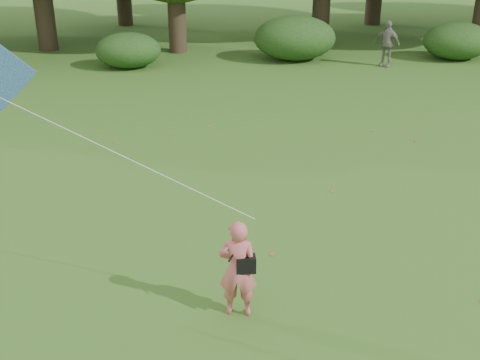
{
  "coord_description": "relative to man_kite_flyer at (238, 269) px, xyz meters",
  "views": [
    {
      "loc": [
        -1.67,
        -7.68,
        5.83
      ],
      "look_at": [
        -0.79,
        2.0,
        1.5
      ],
      "focal_mm": 45.0,
      "sensor_mm": 36.0,
      "label": 1
    }
  ],
  "objects": [
    {
      "name": "ground",
      "position": [
        0.99,
        -0.18,
        -0.82
      ],
      "size": [
        100.0,
        100.0,
        0.0
      ],
      "primitive_type": "plane",
      "color": "#265114",
      "rests_on": "ground"
    },
    {
      "name": "fallen_leaves",
      "position": [
        1.33,
        4.32,
        -0.82
      ],
      "size": [
        9.63,
        12.77,
        0.01
      ],
      "color": "brown",
      "rests_on": "ground"
    },
    {
      "name": "shrub_band",
      "position": [
        0.27,
        17.42,
        0.03
      ],
      "size": [
        39.15,
        3.22,
        1.88
      ],
      "color": "#264919",
      "rests_on": "ground"
    },
    {
      "name": "crossbody_bag",
      "position": [
        0.12,
        -0.03,
        0.11
      ],
      "size": [
        0.43,
        0.2,
        0.68
      ],
      "color": "black",
      "rests_on": "ground"
    },
    {
      "name": "bystander_right",
      "position": [
        7.54,
        16.24,
        0.11
      ],
      "size": [
        1.14,
        1.04,
        1.87
      ],
      "primitive_type": "imported",
      "rotation": [
        0.0,
        0.0,
        -0.67
      ],
      "color": "gray",
      "rests_on": "ground"
    },
    {
      "name": "man_kite_flyer",
      "position": [
        0.0,
        0.0,
        0.0
      ],
      "size": [
        0.65,
        0.48,
        1.64
      ],
      "primitive_type": "imported",
      "rotation": [
        0.0,
        0.0,
        2.99
      ],
      "color": "#C65D5D",
      "rests_on": "ground"
    }
  ]
}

